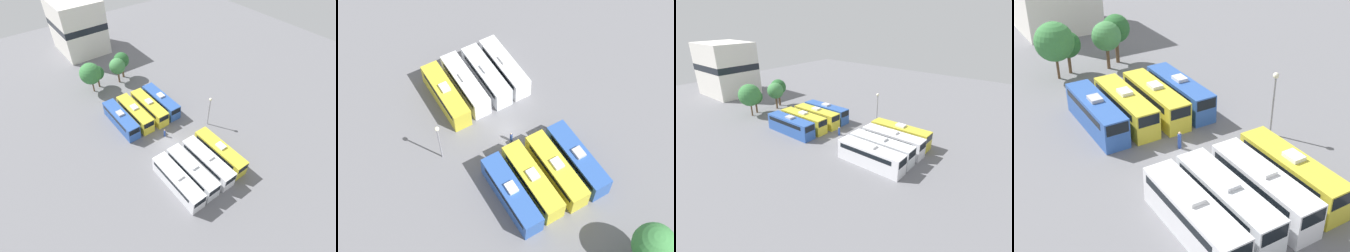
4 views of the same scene
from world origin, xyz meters
TOP-DOWN VIEW (x-y plane):
  - ground_plane at (0.00, 0.00)m, footprint 133.01×133.01m
  - bus_0 at (-4.87, -9.12)m, footprint 2.60×10.72m
  - bus_1 at (-1.76, -9.01)m, footprint 2.60×10.72m
  - bus_2 at (1.62, -9.13)m, footprint 2.60×10.72m
  - bus_3 at (4.91, -8.79)m, footprint 2.60×10.72m
  - bus_4 at (-4.88, 9.27)m, footprint 2.60×10.72m
  - bus_5 at (-1.65, 9.18)m, footprint 2.60×10.72m
  - bus_6 at (1.75, 8.95)m, footprint 2.60×10.72m
  - bus_7 at (4.92, 9.18)m, footprint 2.60×10.72m
  - worker_person at (0.36, 1.53)m, footprint 0.36×0.36m
  - light_pole at (9.48, -0.95)m, footprint 0.60×0.60m
  - tree_0 at (-4.28, 23.48)m, footprint 4.87×4.87m
  - tree_1 at (-2.43, 24.47)m, footprint 3.38×3.38m
  - tree_2 at (2.42, 23.28)m, footprint 3.80×3.80m
  - tree_3 at (4.37, 24.71)m, footprint 3.76×3.76m
  - depot_building at (2.04, 44.51)m, footprint 11.79×14.04m

SIDE VIEW (x-z plane):
  - ground_plane at x=0.00m, z-range 0.00..0.00m
  - worker_person at x=0.36m, z-range -0.06..1.69m
  - bus_0 at x=-4.87m, z-range -0.02..3.48m
  - bus_1 at x=-1.76m, z-range -0.02..3.48m
  - bus_2 at x=1.62m, z-range -0.02..3.48m
  - bus_3 at x=4.91m, z-range -0.02..3.48m
  - bus_4 at x=-4.88m, z-range -0.02..3.48m
  - bus_5 at x=-1.65m, z-range -0.02..3.48m
  - bus_6 at x=1.75m, z-range -0.02..3.48m
  - bus_7 at x=4.92m, z-range -0.02..3.48m
  - tree_1 at x=-2.43m, z-range 1.03..6.53m
  - tree_2 at x=2.42m, z-range 1.24..7.59m
  - light_pole at x=9.48m, z-range 1.29..7.99m
  - tree_3 at x=4.37m, z-range 1.38..7.98m
  - tree_0 at x=-4.28m, z-range 1.20..8.49m
  - depot_building at x=2.04m, z-range 0.08..14.36m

